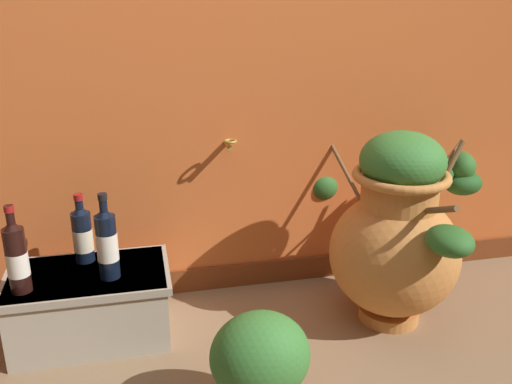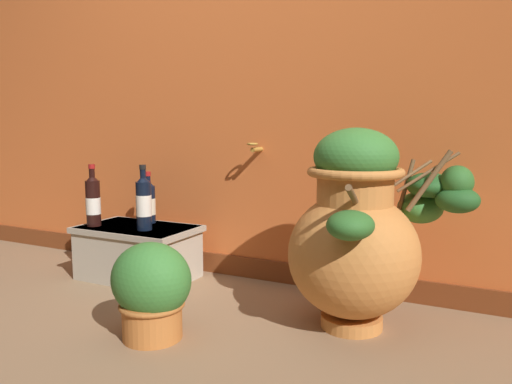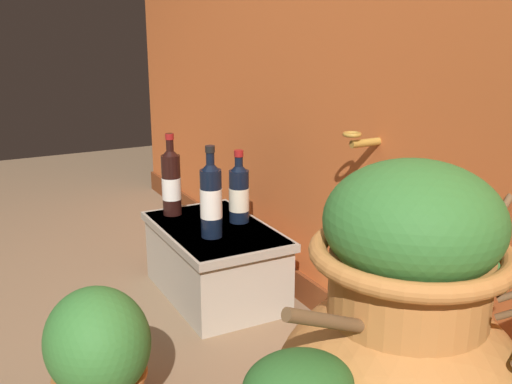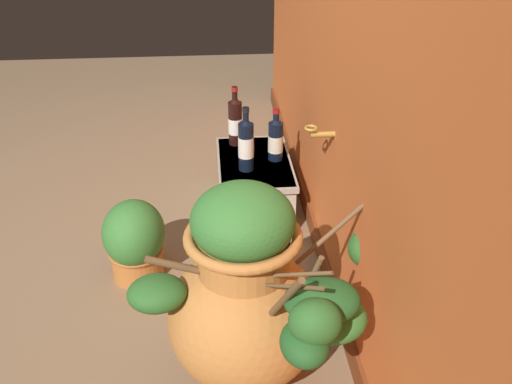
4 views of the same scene
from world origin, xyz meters
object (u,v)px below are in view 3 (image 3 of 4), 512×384
(terracotta_urn, at_px, (415,371))
(potted_shrub, at_px, (98,355))
(wine_bottle_left, at_px, (211,198))
(wine_bottle_middle, at_px, (239,192))
(wine_bottle_right, at_px, (171,180))

(terracotta_urn, relative_size, potted_shrub, 2.38)
(terracotta_urn, distance_m, wine_bottle_left, 1.16)
(potted_shrub, bearing_deg, wine_bottle_middle, 129.15)
(wine_bottle_left, xyz_separation_m, wine_bottle_right, (-0.31, -0.04, -0.01))
(wine_bottle_left, relative_size, wine_bottle_middle, 1.18)
(wine_bottle_right, xyz_separation_m, potted_shrub, (0.78, -0.50, -0.23))
(terracotta_urn, xyz_separation_m, potted_shrub, (-0.69, -0.47, -0.20))
(wine_bottle_left, distance_m, wine_bottle_middle, 0.19)
(wine_bottle_right, height_order, potted_shrub, wine_bottle_right)
(terracotta_urn, height_order, wine_bottle_middle, terracotta_urn)
(wine_bottle_right, bearing_deg, wine_bottle_left, 6.91)
(terracotta_urn, xyz_separation_m, wine_bottle_middle, (-1.26, 0.23, 0.01))
(wine_bottle_middle, relative_size, potted_shrub, 0.76)
(wine_bottle_left, distance_m, potted_shrub, 0.75)
(wine_bottle_middle, xyz_separation_m, wine_bottle_right, (-0.21, -0.20, 0.02))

